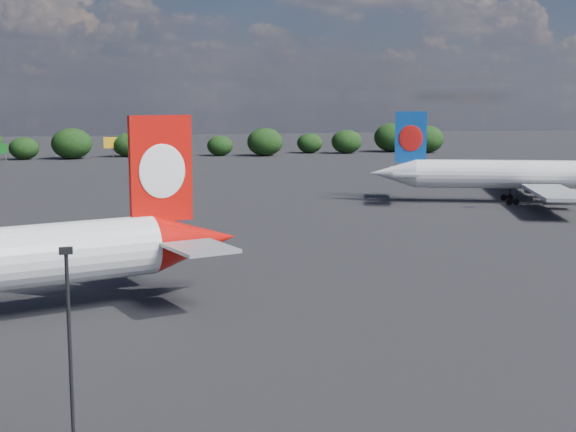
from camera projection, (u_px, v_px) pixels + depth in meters
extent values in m
plane|color=black|center=(66.00, 229.00, 100.45)|extent=(500.00, 500.00, 0.00)
cone|color=#BC0E09|center=(195.00, 240.00, 66.32)|extent=(8.57, 6.61, 4.73)
cube|color=#BC0E09|center=(161.00, 169.00, 63.99)|extent=(5.14, 1.87, 8.51)
ellipsoid|color=white|center=(162.00, 171.00, 63.77)|extent=(3.88, 1.26, 4.35)
ellipsoid|color=white|center=(160.00, 171.00, 64.25)|extent=(3.88, 1.26, 4.35)
cube|color=#9A9DA1|center=(200.00, 248.00, 60.88)|extent=(5.64, 6.62, 0.28)
cube|color=#9A9DA1|center=(150.00, 229.00, 69.72)|extent=(5.64, 6.62, 0.28)
cylinder|color=white|center=(526.00, 174.00, 124.93)|extent=(33.35, 16.27, 4.47)
cone|color=white|center=(393.00, 173.00, 126.98)|extent=(8.28, 6.73, 4.47)
cube|color=#0D4195|center=(411.00, 137.00, 125.87)|extent=(4.76, 2.17, 8.05)
ellipsoid|color=red|center=(411.00, 138.00, 125.63)|extent=(3.57, 1.50, 4.11)
ellipsoid|color=red|center=(411.00, 138.00, 126.15)|extent=(3.57, 1.50, 4.11)
cube|color=#9A9DA1|center=(406.00, 174.00, 121.91)|extent=(5.67, 6.45, 0.27)
cube|color=#9A9DA1|center=(403.00, 168.00, 131.59)|extent=(5.67, 6.45, 0.27)
cube|color=#9A9DA1|center=(554.00, 192.00, 113.52)|extent=(11.80, 18.78, 0.49)
cube|color=#9A9DA1|center=(523.00, 176.00, 136.40)|extent=(11.80, 18.78, 0.49)
cylinder|color=#9A9DA1|center=(559.00, 197.00, 117.91)|extent=(5.04, 3.85, 2.41)
cube|color=#9A9DA1|center=(559.00, 193.00, 117.82)|extent=(1.93, 0.95, 1.07)
cylinder|color=#9A9DA1|center=(539.00, 186.00, 131.99)|extent=(5.04, 3.85, 2.41)
cube|color=#9A9DA1|center=(539.00, 182.00, 131.90)|extent=(1.93, 0.95, 1.07)
cylinder|color=black|center=(516.00, 196.00, 122.93)|extent=(0.32, 0.32, 2.24)
cylinder|color=black|center=(516.00, 202.00, 123.05)|extent=(1.06, 0.73, 0.98)
cylinder|color=black|center=(509.00, 202.00, 123.15)|extent=(1.06, 0.73, 0.98)
cylinder|color=black|center=(510.00, 192.00, 128.21)|extent=(0.32, 0.32, 2.24)
cylinder|color=black|center=(510.00, 197.00, 128.33)|extent=(1.06, 0.73, 0.98)
cylinder|color=black|center=(504.00, 197.00, 128.43)|extent=(1.06, 0.73, 0.98)
cylinder|color=black|center=(71.00, 377.00, 32.86)|extent=(0.16, 0.16, 10.23)
cube|color=black|center=(66.00, 251.00, 32.09)|extent=(0.55, 0.30, 0.28)
cylinder|color=gray|center=(6.00, 157.00, 207.11)|extent=(0.20, 0.20, 2.00)
cube|color=#F9AD16|center=(113.00, 143.00, 219.46)|extent=(5.00, 0.30, 3.00)
cylinder|color=gray|center=(113.00, 153.00, 219.87)|extent=(0.30, 0.30, 2.50)
ellipsoid|color=black|center=(24.00, 148.00, 211.59)|extent=(7.73, 6.54, 5.95)
ellipsoid|color=black|center=(72.00, 144.00, 213.33)|extent=(10.70, 9.06, 8.23)
ellipsoid|color=black|center=(128.00, 145.00, 221.65)|extent=(8.53, 7.21, 6.56)
ellipsoid|color=black|center=(171.00, 142.00, 222.47)|extent=(10.13, 8.57, 7.79)
ellipsoid|color=black|center=(220.00, 146.00, 225.17)|extent=(7.38, 6.24, 5.67)
ellipsoid|color=black|center=(265.00, 142.00, 224.47)|extent=(10.20, 8.63, 7.85)
ellipsoid|color=black|center=(310.00, 143.00, 235.95)|extent=(7.60, 6.43, 5.85)
ellipsoid|color=black|center=(347.00, 142.00, 234.30)|extent=(9.05, 7.65, 6.96)
ellipsoid|color=black|center=(393.00, 137.00, 240.92)|extent=(11.31, 9.57, 8.70)
ellipsoid|color=black|center=(427.00, 139.00, 237.16)|extent=(10.45, 8.84, 8.04)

